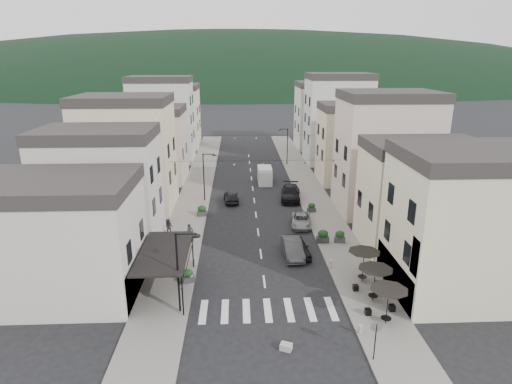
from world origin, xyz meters
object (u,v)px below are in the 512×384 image
Objects in this scene: pedestrian_b at (169,227)px; parked_car_b at (293,248)px; parked_car_a at (297,247)px; delivery_van at (265,175)px; parked_car_e at (231,196)px; parked_car_d at (291,193)px; pedestrian_a at (190,234)px; parked_car_c at (301,220)px.

parked_car_b is at bearing -15.75° from pedestrian_b.
pedestrian_b is at bearing 154.27° from parked_car_b.
parked_car_b is (-0.46, -0.27, -0.01)m from parked_car_a.
delivery_van is 3.08× the size of pedestrian_b.
parked_car_e is at bearing 66.79° from pedestrian_b.
parked_car_b is 0.80× the size of parked_car_d.
parked_car_c is at bearing -14.53° from pedestrian_a.
pedestrian_b is (-13.40, -10.63, 0.08)m from parked_car_d.
parked_car_a reaches higher than parked_car_e.
parked_car_a is 1.07× the size of parked_car_e.
delivery_van is 21.20m from pedestrian_b.
pedestrian_a is 3.20m from pedestrian_b.
pedestrian_a is at bearing 158.52° from parked_car_a.
parked_car_b is at bearing -86.84° from delivery_van.
parked_car_d reaches higher than parked_car_e.
delivery_van is 2.54× the size of pedestrian_a.
parked_car_a is at bearing 27.96° from parked_car_b.
parked_car_a is 16.05m from parked_car_e.
pedestrian_b reaches higher than parked_car_a.
parked_car_d is at bearing 81.70° from parked_car_b.
delivery_van is at bearing 67.79° from pedestrian_b.
pedestrian_b is (-2.30, 2.22, -0.17)m from pedestrian_a.
delivery_van reaches higher than parked_car_c.
parked_car_a is 0.92× the size of delivery_van.
parked_car_c is (1.34, 6.78, -0.14)m from parked_car_a.
parked_car_b is 7.28m from parked_car_c.
pedestrian_a reaches higher than parked_car_e.
pedestrian_a is (-3.76, -12.23, 0.37)m from parked_car_e.
parked_car_c is 16.64m from delivery_van.
pedestrian_a reaches higher than parked_car_c.
parked_car_e is 12.80m from pedestrian_a.
delivery_van is at bearing 106.60° from parked_car_c.
pedestrian_a is at bearing 160.74° from parked_car_b.
parked_car_d is at bearing 46.42° from pedestrian_b.
delivery_van is at bearing -124.30° from parked_car_e.
parked_car_d is 3.62× the size of pedestrian_b.
pedestrian_b is (-12.12, 4.86, 0.15)m from parked_car_a.
parked_car_d reaches higher than parked_car_c.
parked_car_d is 2.98× the size of pedestrian_a.
delivery_van reaches higher than parked_car_d.
parked_car_a is 0.53m from parked_car_b.
pedestrian_a is at bearing 67.56° from parked_car_e.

